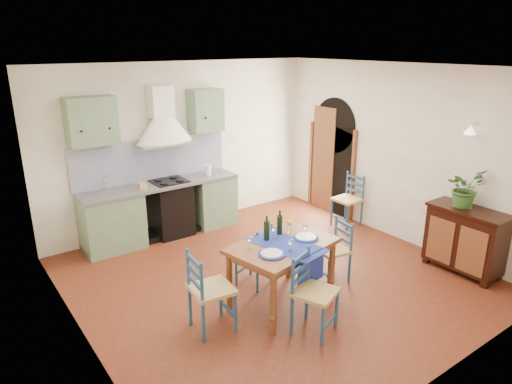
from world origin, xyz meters
The scene contains 13 objects.
floor centered at (0.00, 0.00, 0.00)m, with size 5.00×5.00×0.00m, color #4A1D0F.
back_wall centered at (-0.47, 2.29, 1.05)m, with size 5.00×0.96×2.80m.
right_wall centered at (2.50, 0.28, 1.34)m, with size 0.26×5.00×2.80m.
left_wall centered at (-2.50, 0.00, 1.40)m, with size 0.04×5.00×2.80m, color white.
ceiling centered at (0.00, 0.00, 2.80)m, with size 5.00×5.00×0.01m, color silver.
dining_table centered at (-0.31, -0.58, 0.71)m, with size 1.39×1.09×1.12m.
chair_near centered at (-0.40, -1.21, 0.48)m, with size 0.56×0.56×0.93m.
chair_far centered at (-0.30, -0.01, 0.44)m, with size 0.50×0.50×0.84m.
chair_left centered at (-1.32, -0.53, 0.49)m, with size 0.49×0.49×0.96m.
chair_right centered at (0.63, -0.53, 0.44)m, with size 0.45×0.45×0.85m.
chair_spare centered at (2.23, 0.72, 0.47)m, with size 0.44×0.44×0.91m.
sideboard centered at (2.26, -1.43, 0.51)m, with size 0.50×1.05×0.94m.
potted_plant centered at (2.26, -1.31, 1.20)m, with size 0.49×0.42×0.54m, color #2E5623.
Camera 1 is at (-3.49, -4.40, 3.09)m, focal length 32.00 mm.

